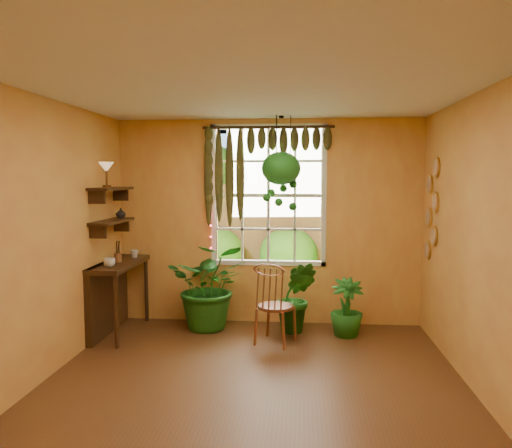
# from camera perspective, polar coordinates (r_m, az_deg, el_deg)

# --- Properties ---
(floor) EXTENTS (4.50, 4.50, 0.00)m
(floor) POSITION_cam_1_polar(r_m,az_deg,el_deg) (4.74, -0.55, -18.79)
(floor) COLOR #533317
(floor) RESTS_ON ground
(ceiling) EXTENTS (4.50, 4.50, 0.00)m
(ceiling) POSITION_cam_1_polar(r_m,az_deg,el_deg) (4.39, -0.59, 15.37)
(ceiling) COLOR white
(ceiling) RESTS_ON wall_back
(wall_back) EXTENTS (4.00, 0.00, 4.00)m
(wall_back) POSITION_cam_1_polar(r_m,az_deg,el_deg) (6.59, 1.41, 0.23)
(wall_back) COLOR #E9B34F
(wall_back) RESTS_ON floor
(wall_left) EXTENTS (0.00, 4.50, 4.50)m
(wall_left) POSITION_cam_1_polar(r_m,az_deg,el_deg) (4.98, -24.15, -1.89)
(wall_left) COLOR #E9B34F
(wall_left) RESTS_ON floor
(wall_right) EXTENTS (0.00, 4.50, 4.50)m
(wall_right) POSITION_cam_1_polar(r_m,az_deg,el_deg) (4.61, 25.01, -2.46)
(wall_right) COLOR #E9B34F
(wall_right) RESTS_ON floor
(window) EXTENTS (1.52, 0.10, 1.86)m
(window) POSITION_cam_1_polar(r_m,az_deg,el_deg) (6.60, 1.43, 3.29)
(window) COLOR white
(window) RESTS_ON wall_back
(valance_vine) EXTENTS (1.70, 0.12, 1.10)m
(valance_vine) POSITION_cam_1_polar(r_m,az_deg,el_deg) (6.49, 0.62, 8.35)
(valance_vine) COLOR #38200F
(valance_vine) RESTS_ON window
(string_lights) EXTENTS (0.03, 0.03, 1.54)m
(string_lights) POSITION_cam_1_polar(r_m,az_deg,el_deg) (6.60, -5.23, 3.70)
(string_lights) COLOR #FF2633
(string_lights) RESTS_ON window
(wall_plates) EXTENTS (0.04, 0.32, 1.10)m
(wall_plates) POSITION_cam_1_polar(r_m,az_deg,el_deg) (6.29, 19.41, 1.52)
(wall_plates) COLOR beige
(wall_plates) RESTS_ON wall_right
(counter_ledge) EXTENTS (0.40, 1.20, 0.90)m
(counter_ledge) POSITION_cam_1_polar(r_m,az_deg,el_deg) (6.50, -16.20, -7.18)
(counter_ledge) COLOR #38200F
(counter_ledge) RESTS_ON floor
(shelf_lower) EXTENTS (0.25, 0.90, 0.04)m
(shelf_lower) POSITION_cam_1_polar(r_m,az_deg,el_deg) (6.36, -16.11, 0.29)
(shelf_lower) COLOR #38200F
(shelf_lower) RESTS_ON wall_left
(shelf_upper) EXTENTS (0.25, 0.90, 0.04)m
(shelf_upper) POSITION_cam_1_polar(r_m,az_deg,el_deg) (6.34, -16.20, 3.90)
(shelf_upper) COLOR #38200F
(shelf_upper) RESTS_ON wall_left
(backyard) EXTENTS (14.00, 10.00, 12.00)m
(backyard) POSITION_cam_1_polar(r_m,az_deg,el_deg) (11.20, 4.21, 1.97)
(backyard) COLOR #275D1A
(backyard) RESTS_ON ground
(windsor_chair) EXTENTS (0.53, 0.54, 1.11)m
(windsor_chair) POSITION_cam_1_polar(r_m,az_deg,el_deg) (5.91, 2.12, -10.55)
(windsor_chair) COLOR brown
(windsor_chair) RESTS_ON floor
(potted_plant_left) EXTENTS (1.07, 0.95, 1.12)m
(potted_plant_left) POSITION_cam_1_polar(r_m,az_deg,el_deg) (6.44, -5.26, -7.03)
(potted_plant_left) COLOR #134713
(potted_plant_left) RESTS_ON floor
(potted_plant_mid) EXTENTS (0.50, 0.41, 0.90)m
(potted_plant_mid) POSITION_cam_1_polar(r_m,az_deg,el_deg) (6.30, 4.60, -8.32)
(potted_plant_mid) COLOR #134713
(potted_plant_mid) RESTS_ON floor
(potted_plant_right) EXTENTS (0.46, 0.46, 0.71)m
(potted_plant_right) POSITION_cam_1_polar(r_m,az_deg,el_deg) (6.27, 10.31, -9.37)
(potted_plant_right) COLOR #134713
(potted_plant_right) RESTS_ON floor
(hanging_basket) EXTENTS (0.49, 0.49, 1.19)m
(hanging_basket) POSITION_cam_1_polar(r_m,az_deg,el_deg) (6.25, 2.88, 5.90)
(hanging_basket) COLOR black
(hanging_basket) RESTS_ON ceiling
(cup_a) EXTENTS (0.16, 0.16, 0.10)m
(cup_a) POSITION_cam_1_polar(r_m,az_deg,el_deg) (6.05, -16.40, -4.24)
(cup_a) COLOR silver
(cup_a) RESTS_ON counter_ledge
(cup_b) EXTENTS (0.12, 0.12, 0.10)m
(cup_b) POSITION_cam_1_polar(r_m,az_deg,el_deg) (6.67, -13.73, -3.33)
(cup_b) COLOR beige
(cup_b) RESTS_ON counter_ledge
(brush_jar) EXTENTS (0.09, 0.09, 0.34)m
(brush_jar) POSITION_cam_1_polar(r_m,az_deg,el_deg) (6.34, -15.53, -3.06)
(brush_jar) COLOR brown
(brush_jar) RESTS_ON counter_ledge
(shelf_vase) EXTENTS (0.14, 0.14, 0.13)m
(shelf_vase) POSITION_cam_1_polar(r_m,az_deg,el_deg) (6.62, -15.20, 1.22)
(shelf_vase) COLOR #B2AD99
(shelf_vase) RESTS_ON shelf_lower
(tiffany_lamp) EXTENTS (0.18, 0.18, 0.30)m
(tiffany_lamp) POSITION_cam_1_polar(r_m,az_deg,el_deg) (6.17, -16.74, 6.07)
(tiffany_lamp) COLOR #593319
(tiffany_lamp) RESTS_ON shelf_upper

